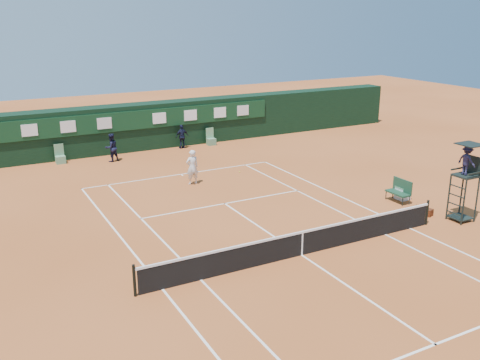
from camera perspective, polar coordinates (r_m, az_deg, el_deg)
name	(u,v)px	position (r m, az deg, el deg)	size (l,w,h in m)	color
ground	(302,255)	(20.25, 6.58, -7.97)	(90.00, 90.00, 0.00)	#B55B2A
court_lines	(302,255)	(20.25, 6.58, -7.95)	(11.05, 23.85, 0.01)	silver
tennis_net	(302,243)	(20.04, 6.63, -6.65)	(12.90, 0.10, 1.10)	black
back_wall	(141,126)	(36.02, -10.53, 5.66)	(40.00, 1.65, 3.00)	black
linesman_chair_left	(60,158)	(33.86, -18.62, 2.23)	(0.55, 0.50, 1.15)	#5D8F66
linesman_chair_right	(211,140)	(36.73, -3.11, 4.25)	(0.55, 0.50, 1.15)	#568461
umpire_chair	(467,166)	(24.50, 23.02, 1.37)	(0.96, 0.95, 3.42)	black
player_bench	(400,190)	(26.56, 16.69, -1.00)	(0.56, 1.20, 1.10)	#173A26
tennis_bag	(423,211)	(25.34, 18.94, -3.15)	(0.36, 0.83, 0.31)	black
cooler	(403,193)	(27.01, 16.97, -1.32)	(0.57, 0.57, 0.65)	white
tennis_ball	(240,172)	(30.29, -0.03, 0.88)	(0.07, 0.07, 0.07)	#C9D130
player	(192,167)	(28.07, -5.12, 1.37)	(0.68, 0.44, 1.86)	silver
ball_kid_left	(111,148)	(33.30, -13.56, 3.38)	(0.84, 0.65, 1.72)	black
ball_kid_right	(182,137)	(35.82, -6.20, 4.63)	(0.94, 0.39, 1.60)	black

